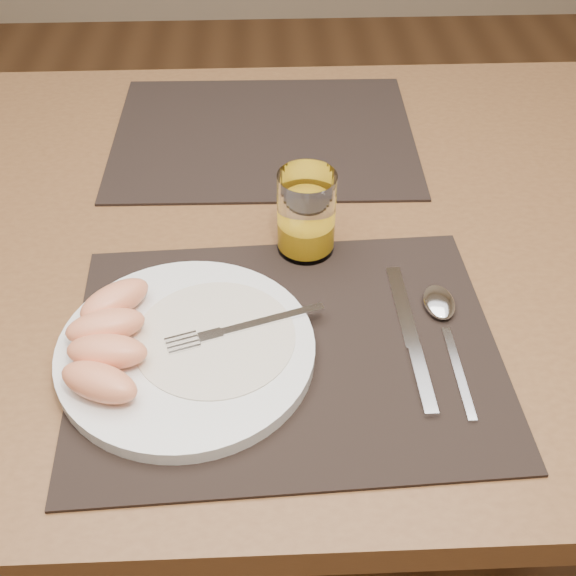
# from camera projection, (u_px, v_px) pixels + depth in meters

# --- Properties ---
(ground) EXTENTS (5.00, 5.00, 0.00)m
(ground) POSITION_uv_depth(u_px,v_px,m) (273.00, 523.00, 1.44)
(ground) COLOR brown
(ground) RESTS_ON ground
(table) EXTENTS (1.40, 0.90, 0.75)m
(table) POSITION_uv_depth(u_px,v_px,m) (266.00, 273.00, 0.99)
(table) COLOR brown
(table) RESTS_ON ground
(placemat_near) EXTENTS (0.46, 0.37, 0.00)m
(placemat_near) POSITION_uv_depth(u_px,v_px,m) (286.00, 349.00, 0.77)
(placemat_near) COLOR black
(placemat_near) RESTS_ON table
(placemat_far) EXTENTS (0.46, 0.36, 0.00)m
(placemat_far) POSITION_uv_depth(u_px,v_px,m) (264.00, 135.00, 1.09)
(placemat_far) COLOR black
(placemat_far) RESTS_ON table
(plate) EXTENTS (0.27, 0.27, 0.02)m
(plate) POSITION_uv_depth(u_px,v_px,m) (186.00, 351.00, 0.75)
(plate) COLOR white
(plate) RESTS_ON placemat_near
(plate_dressing) EXTENTS (0.17, 0.17, 0.00)m
(plate_dressing) POSITION_uv_depth(u_px,v_px,m) (215.00, 337.00, 0.76)
(plate_dressing) COLOR white
(plate_dressing) RESTS_ON plate
(fork) EXTENTS (0.17, 0.07, 0.00)m
(fork) POSITION_uv_depth(u_px,v_px,m) (233.00, 330.00, 0.76)
(fork) COLOR silver
(fork) RESTS_ON plate
(knife) EXTENTS (0.02, 0.22, 0.01)m
(knife) POSITION_uv_depth(u_px,v_px,m) (414.00, 347.00, 0.76)
(knife) COLOR silver
(knife) RESTS_ON placemat_near
(spoon) EXTENTS (0.04, 0.19, 0.01)m
(spoon) POSITION_uv_depth(u_px,v_px,m) (442.00, 312.00, 0.80)
(spoon) COLOR silver
(spoon) RESTS_ON placemat_near
(juice_glass) EXTENTS (0.07, 0.07, 0.11)m
(juice_glass) POSITION_uv_depth(u_px,v_px,m) (306.00, 217.00, 0.86)
(juice_glass) COLOR white
(juice_glass) RESTS_ON placemat_near
(grapefruit_wedges) EXTENTS (0.09, 0.19, 0.03)m
(grapefruit_wedges) POSITION_uv_depth(u_px,v_px,m) (107.00, 339.00, 0.73)
(grapefruit_wedges) COLOR #EE8F61
(grapefruit_wedges) RESTS_ON plate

